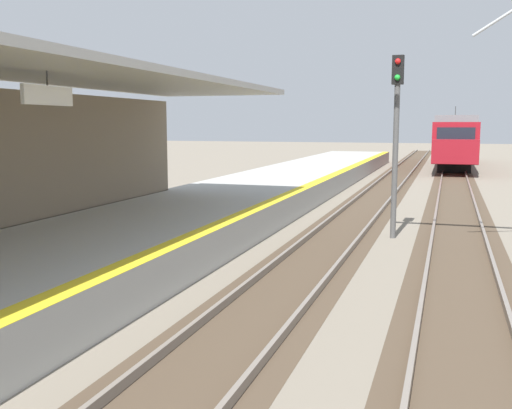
# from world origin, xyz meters

# --- Properties ---
(station_platform) EXTENTS (5.00, 80.00, 0.91)m
(station_platform) POSITION_xyz_m (-2.50, 16.00, 0.45)
(station_platform) COLOR #A8A8A3
(station_platform) RESTS_ON ground
(track_pair_nearest_platform) EXTENTS (2.34, 120.00, 0.16)m
(track_pair_nearest_platform) POSITION_xyz_m (1.90, 20.00, 0.05)
(track_pair_nearest_platform) COLOR #4C3D2D
(track_pair_nearest_platform) RESTS_ON ground
(track_pair_middle) EXTENTS (2.34, 120.00, 0.16)m
(track_pair_middle) POSITION_xyz_m (5.30, 20.00, 0.05)
(track_pair_middle) COLOR #4C3D2D
(track_pair_middle) RESTS_ON ground
(approaching_train) EXTENTS (2.93, 19.60, 4.76)m
(approaching_train) POSITION_xyz_m (5.30, 52.20, 2.18)
(approaching_train) COLOR maroon
(approaching_train) RESTS_ON ground
(rail_signal_post) EXTENTS (0.32, 0.34, 5.20)m
(rail_signal_post) POSITION_xyz_m (3.48, 21.19, 3.19)
(rail_signal_post) COLOR #4C4C4C
(rail_signal_post) RESTS_ON ground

